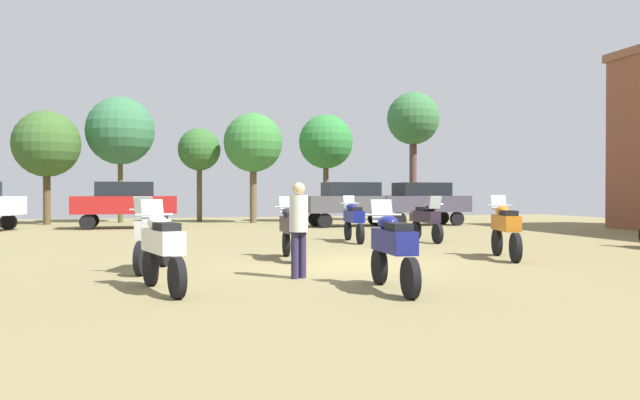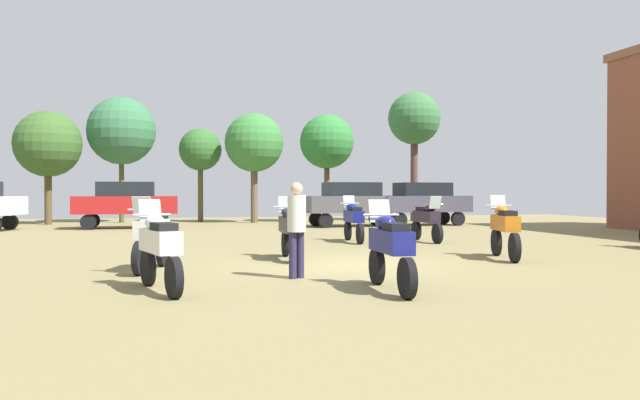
{
  "view_description": "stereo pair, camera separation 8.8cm",
  "coord_description": "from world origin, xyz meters",
  "px_view_note": "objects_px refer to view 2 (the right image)",
  "views": [
    {
      "loc": [
        -3.77,
        -13.52,
        1.61
      ],
      "look_at": [
        1.15,
        6.8,
        1.33
      ],
      "focal_mm": 35.9,
      "sensor_mm": 36.0,
      "label": 1
    },
    {
      "loc": [
        -3.69,
        -13.54,
        1.61
      ],
      "look_at": [
        1.15,
        6.8,
        1.33
      ],
      "focal_mm": 35.9,
      "sensor_mm": 36.0,
      "label": 2
    }
  ],
  "objects_px": {
    "motorcycle_8": "(289,229)",
    "car_1": "(352,201)",
    "motorcycle_1": "(390,246)",
    "tree_5": "(48,144)",
    "tree_7": "(254,143)",
    "car_2": "(126,201)",
    "motorcycle_7": "(353,219)",
    "person_1": "(297,222)",
    "motorcycle_3": "(160,246)",
    "tree_1": "(200,150)",
    "tree_8": "(121,131)",
    "tree_2": "(327,142)",
    "motorcycle_6": "(427,219)",
    "tree_3": "(414,120)",
    "motorcycle_5": "(505,228)",
    "motorcycle_4": "(152,234)",
    "car_3": "(422,200)"
  },
  "relations": [
    {
      "from": "car_1",
      "to": "tree_8",
      "type": "xyz_separation_m",
      "value": [
        -10.39,
        6.17,
        3.49
      ]
    },
    {
      "from": "motorcycle_3",
      "to": "car_2",
      "type": "height_order",
      "value": "car_2"
    },
    {
      "from": "motorcycle_6",
      "to": "tree_1",
      "type": "bearing_deg",
      "value": -68.45
    },
    {
      "from": "motorcycle_3",
      "to": "motorcycle_6",
      "type": "height_order",
      "value": "motorcycle_3"
    },
    {
      "from": "tree_1",
      "to": "motorcycle_7",
      "type": "bearing_deg",
      "value": -74.5
    },
    {
      "from": "motorcycle_3",
      "to": "tree_2",
      "type": "height_order",
      "value": "tree_2"
    },
    {
      "from": "car_1",
      "to": "motorcycle_5",
      "type": "bearing_deg",
      "value": 174.87
    },
    {
      "from": "motorcycle_7",
      "to": "motorcycle_8",
      "type": "height_order",
      "value": "motorcycle_8"
    },
    {
      "from": "tree_3",
      "to": "motorcycle_5",
      "type": "bearing_deg",
      "value": -105.42
    },
    {
      "from": "car_1",
      "to": "tree_8",
      "type": "relative_size",
      "value": 0.69
    },
    {
      "from": "car_2",
      "to": "car_3",
      "type": "height_order",
      "value": "same"
    },
    {
      "from": "motorcycle_4",
      "to": "tree_7",
      "type": "distance_m",
      "value": 19.91
    },
    {
      "from": "car_3",
      "to": "tree_5",
      "type": "height_order",
      "value": "tree_5"
    },
    {
      "from": "person_1",
      "to": "tree_8",
      "type": "distance_m",
      "value": 23.26
    },
    {
      "from": "motorcycle_1",
      "to": "motorcycle_8",
      "type": "height_order",
      "value": "motorcycle_8"
    },
    {
      "from": "car_2",
      "to": "tree_3",
      "type": "distance_m",
      "value": 15.57
    },
    {
      "from": "motorcycle_1",
      "to": "motorcycle_7",
      "type": "height_order",
      "value": "motorcycle_7"
    },
    {
      "from": "motorcycle_3",
      "to": "car_2",
      "type": "distance_m",
      "value": 18.26
    },
    {
      "from": "motorcycle_4",
      "to": "tree_8",
      "type": "distance_m",
      "value": 21.23
    },
    {
      "from": "tree_5",
      "to": "tree_1",
      "type": "bearing_deg",
      "value": 8.17
    },
    {
      "from": "motorcycle_1",
      "to": "tree_8",
      "type": "height_order",
      "value": "tree_8"
    },
    {
      "from": "tree_7",
      "to": "tree_2",
      "type": "bearing_deg",
      "value": -1.61
    },
    {
      "from": "tree_5",
      "to": "person_1",
      "type": "bearing_deg",
      "value": -69.73
    },
    {
      "from": "motorcycle_8",
      "to": "tree_7",
      "type": "height_order",
      "value": "tree_7"
    },
    {
      "from": "motorcycle_3",
      "to": "car_1",
      "type": "distance_m",
      "value": 19.19
    },
    {
      "from": "motorcycle_3",
      "to": "tree_2",
      "type": "distance_m",
      "value": 23.46
    },
    {
      "from": "motorcycle_1",
      "to": "tree_2",
      "type": "bearing_deg",
      "value": 80.46
    },
    {
      "from": "tree_2",
      "to": "motorcycle_4",
      "type": "bearing_deg",
      "value": -113.72
    },
    {
      "from": "motorcycle_8",
      "to": "car_2",
      "type": "relative_size",
      "value": 0.5
    },
    {
      "from": "tree_5",
      "to": "car_3",
      "type": "bearing_deg",
      "value": -15.7
    },
    {
      "from": "motorcycle_3",
      "to": "car_1",
      "type": "height_order",
      "value": "car_1"
    },
    {
      "from": "tree_3",
      "to": "tree_7",
      "type": "relative_size",
      "value": 1.24
    },
    {
      "from": "motorcycle_5",
      "to": "motorcycle_4",
      "type": "bearing_deg",
      "value": -162.37
    },
    {
      "from": "tree_8",
      "to": "car_3",
      "type": "bearing_deg",
      "value": -23.35
    },
    {
      "from": "tree_7",
      "to": "tree_8",
      "type": "distance_m",
      "value": 6.79
    },
    {
      "from": "car_1",
      "to": "tree_1",
      "type": "xyz_separation_m",
      "value": [
        -6.44,
        6.05,
        2.56
      ]
    },
    {
      "from": "car_1",
      "to": "car_3",
      "type": "height_order",
      "value": "same"
    },
    {
      "from": "car_1",
      "to": "tree_7",
      "type": "height_order",
      "value": "tree_7"
    },
    {
      "from": "motorcycle_1",
      "to": "motorcycle_4",
      "type": "distance_m",
      "value": 5.17
    },
    {
      "from": "tree_2",
      "to": "tree_3",
      "type": "xyz_separation_m",
      "value": [
        4.8,
        -0.08,
        1.26
      ]
    },
    {
      "from": "tree_8",
      "to": "car_1",
      "type": "bearing_deg",
      "value": -30.73
    },
    {
      "from": "tree_5",
      "to": "tree_7",
      "type": "relative_size",
      "value": 0.98
    },
    {
      "from": "motorcycle_8",
      "to": "car_1",
      "type": "distance_m",
      "value": 14.16
    },
    {
      "from": "motorcycle_3",
      "to": "tree_3",
      "type": "bearing_deg",
      "value": 43.18
    },
    {
      "from": "car_2",
      "to": "tree_5",
      "type": "relative_size",
      "value": 0.79
    },
    {
      "from": "motorcycle_8",
      "to": "tree_7",
      "type": "relative_size",
      "value": 0.38
    },
    {
      "from": "car_2",
      "to": "car_1",
      "type": "bearing_deg",
      "value": -94.81
    },
    {
      "from": "car_1",
      "to": "tree_5",
      "type": "height_order",
      "value": "tree_5"
    },
    {
      "from": "motorcycle_6",
      "to": "motorcycle_8",
      "type": "bearing_deg",
      "value": 37.46
    },
    {
      "from": "motorcycle_7",
      "to": "tree_2",
      "type": "distance_m",
      "value": 13.53
    }
  ]
}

